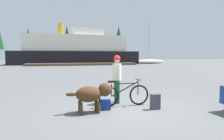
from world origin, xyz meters
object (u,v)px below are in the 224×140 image
Objects in this scene: person_cyclist at (117,74)px; ferry_boat at (76,50)px; sailboat_moored at (149,61)px; dog at (93,94)px; bicycle at (124,95)px; backpack at (155,102)px; handbag_pannier at (106,104)px.

ferry_boat is (2.30, 36.20, 1.79)m from person_cyclist.
ferry_boat is 2.69× the size of sailboat_moored.
bicycle is at bearing 22.79° from dog.
backpack is 0.02× the size of ferry_boat.
handbag_pannier is 0.04× the size of sailboat_moored.
ferry_boat is (3.37, 37.19, 2.26)m from dog.
person_cyclist is at bearing 128.26° from backpack.
backpack is at bearing -13.57° from handbag_pannier.
person_cyclist reaches higher than bicycle.
bicycle is at bearing 141.17° from backpack.
dog is 0.64m from handbag_pannier.
backpack is at bearing -115.81° from sailboat_moored.
dog is 37.41m from ferry_boat.
handbag_pannier is at bearing -118.09° from sailboat_moored.
person_cyclist is at bearing 100.07° from bicycle.
ferry_boat is at bearing 86.37° from person_cyclist.
dog is 0.15× the size of sailboat_moored.
ferry_boat is 15.84m from sailboat_moored.
sailboat_moored reaches higher than dog.
handbag_pannier is (-1.55, 0.37, -0.08)m from backpack.
sailboat_moored is (18.38, 34.44, 0.35)m from handbag_pannier.
dog is (-1.16, -0.49, 0.19)m from bicycle.
backpack is 38.68m from sailboat_moored.
person_cyclist reaches higher than backpack.
bicycle is 0.83m from person_cyclist.
backpack is at bearing -38.83° from bicycle.
ferry_boat is at bearing 84.82° from dog.
bicycle is at bearing -79.93° from person_cyclist.
ferry_boat is at bearing 87.89° from backpack.
person_cyclist is at bearing 51.93° from handbag_pannier.
bicycle is 0.07× the size of ferry_boat.
sailboat_moored reaches higher than ferry_boat.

